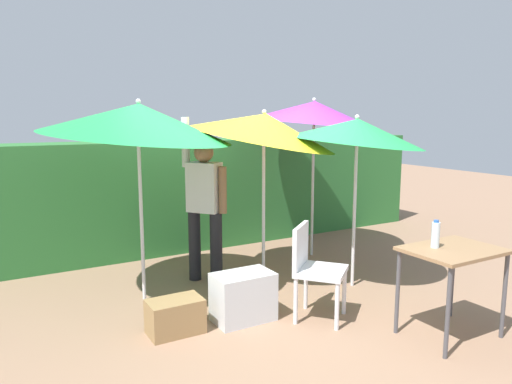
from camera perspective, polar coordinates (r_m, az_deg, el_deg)
name	(u,v)px	position (r m, az deg, el deg)	size (l,w,h in m)	color
ground_plane	(270,301)	(5.07, 1.74, -12.85)	(24.00, 24.00, 0.00)	#937056
hedge_row	(183,194)	(6.95, -8.66, -0.27)	(8.00, 0.70, 1.55)	#2D7033
umbrella_rainbow	(264,127)	(5.25, 0.96, 7.79)	(1.68, 1.65, 2.13)	silver
umbrella_orange	(357,131)	(5.28, 11.96, 7.13)	(1.49, 1.47, 1.96)	silver
umbrella_yellow	(314,113)	(6.41, 6.94, 9.39)	(1.71, 1.70, 2.18)	silver
umbrella_navy	(138,120)	(4.87, -13.87, 8.30)	(1.89, 1.88, 2.14)	silver
person_vendor	(204,202)	(5.42, -6.17, -1.15)	(0.41, 0.49, 1.88)	black
chair_plastic	(314,266)	(4.54, 6.89, -8.73)	(0.62, 0.62, 0.89)	silver
cooler_box	(243,297)	(4.55, -1.54, -12.40)	(0.55, 0.35, 0.45)	silver
crate_cardboard	(175,316)	(4.39, -9.62, -14.42)	(0.48, 0.30, 0.31)	#9E7A4C
folding_table	(453,259)	(4.43, 22.43, -7.46)	(0.80, 0.60, 0.78)	#4C4C51
bottle_water	(436,235)	(4.35, 20.64, -4.78)	(0.07, 0.07, 0.24)	silver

